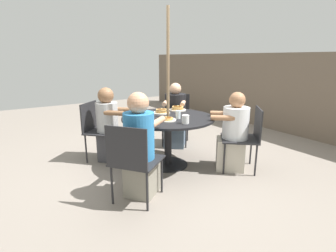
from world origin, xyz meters
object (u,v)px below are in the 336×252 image
at_px(patio_chair_west, 133,158).
at_px(drinking_glass_a, 178,115).
at_px(syrup_bottle, 140,111).
at_px(coffee_cup, 185,119).
at_px(diner_north, 233,135).
at_px(drinking_glass_b, 137,113).
at_px(diner_west, 140,149).
at_px(pancake_plate_c, 161,112).
at_px(pancake_plate_a, 166,119).
at_px(patio_chair_north, 247,135).
at_px(patio_chair_east, 176,115).
at_px(diner_east, 175,118).
at_px(pancake_plate_b, 178,109).
at_px(patio_table, 168,125).
at_px(patio_chair_south, 98,127).
at_px(diner_south, 109,127).

height_order(patio_chair_west, drinking_glass_a, patio_chair_west).
relative_size(syrup_bottle, coffee_cup, 1.40).
xyz_separation_m(diner_north, drinking_glass_b, (-0.78, -1.04, 0.29)).
bearing_deg(diner_west, coffee_cup, 61.55).
bearing_deg(pancake_plate_c, patio_chair_west, -45.44).
bearing_deg(drinking_glass_b, pancake_plate_a, 33.35).
bearing_deg(drinking_glass_a, diner_north, 55.27).
bearing_deg(diner_north, patio_chair_north, -90.00).
distance_m(patio_chair_east, diner_east, 0.18).
relative_size(diner_east, syrup_bottle, 7.32).
relative_size(patio_chair_north, drinking_glass_a, 7.78).
xyz_separation_m(pancake_plate_a, coffee_cup, (0.26, 0.11, 0.04)).
bearing_deg(pancake_plate_b, pancake_plate_c, -81.64).
height_order(pancake_plate_a, drinking_glass_a, drinking_glass_a).
bearing_deg(pancake_plate_a, diner_east, 139.15).
xyz_separation_m(patio_chair_east, syrup_bottle, (0.50, -0.98, 0.27)).
relative_size(diner_north, patio_chair_west, 1.24).
bearing_deg(patio_table, pancake_plate_b, 128.39).
bearing_deg(diner_north, patio_chair_east, 39.90).
bearing_deg(patio_chair_south, patio_chair_north, 92.46).
bearing_deg(drinking_glass_a, pancake_plate_a, -88.43).
relative_size(patio_chair_west, diner_west, 0.74).
relative_size(patio_chair_east, pancake_plate_a, 3.39).
bearing_deg(pancake_plate_b, diner_south, -109.54).
height_order(diner_west, pancake_plate_c, diner_west).
relative_size(patio_chair_north, diner_south, 0.79).
xyz_separation_m(patio_chair_north, drinking_glass_b, (-0.90, -1.17, 0.27)).
xyz_separation_m(pancake_plate_a, syrup_bottle, (-0.47, -0.13, 0.04)).
distance_m(patio_chair_south, pancake_plate_b, 1.23).
bearing_deg(patio_chair_south, patio_table, 90.00).
distance_m(drinking_glass_a, drinking_glass_b, 0.55).
height_order(patio_chair_north, diner_west, diner_west).
height_order(patio_table, patio_chair_south, patio_chair_south).
distance_m(patio_chair_west, pancake_plate_b, 1.57).
relative_size(diner_south, diner_west, 0.94).
bearing_deg(patio_chair_north, patio_chair_south, 87.54).
distance_m(patio_chair_east, diner_south, 1.33).
bearing_deg(drinking_glass_a, diner_west, -64.20).
distance_m(diner_east, patio_chair_west, 1.95).
distance_m(patio_chair_west, syrup_bottle, 1.14).
bearing_deg(drinking_glass_b, diner_east, 116.53).
distance_m(pancake_plate_a, syrup_bottle, 0.49).
distance_m(syrup_bottle, drinking_glass_a, 0.57).
height_order(patio_chair_north, drinking_glass_a, patio_chair_north).
distance_m(diner_east, drinking_glass_a, 1.03).
xyz_separation_m(diner_west, coffee_cup, (-0.10, 0.69, 0.22)).
relative_size(patio_chair_south, syrup_bottle, 5.81).
distance_m(patio_chair_east, drinking_glass_b, 1.27).
height_order(patio_chair_east, patio_chair_south, same).
distance_m(patio_chair_east, drinking_glass_a, 1.20).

